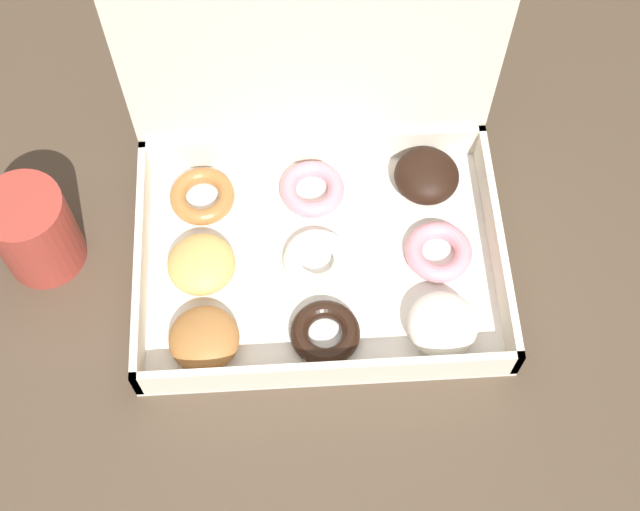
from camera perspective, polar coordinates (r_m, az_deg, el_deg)
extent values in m
plane|color=#6B6054|center=(1.71, -1.70, -12.05)|extent=(8.00, 8.00, 0.00)
cube|color=#4C3D2D|center=(1.00, -2.84, -0.53)|extent=(1.07, 0.81, 0.03)
cylinder|color=#4C3D2D|center=(1.58, 15.27, 5.58)|extent=(0.06, 0.06, 0.74)
cube|color=silver|center=(0.98, 0.00, -0.52)|extent=(0.39, 0.28, 0.01)
cube|color=beige|center=(0.90, 0.50, -7.53)|extent=(0.39, 0.01, 0.04)
cube|color=beige|center=(1.03, -0.44, 6.92)|extent=(0.39, 0.01, 0.04)
cube|color=beige|center=(0.97, -11.37, -0.42)|extent=(0.01, 0.28, 0.04)
cube|color=beige|center=(0.98, 11.26, 0.73)|extent=(0.01, 0.28, 0.04)
cube|color=beige|center=(0.92, -0.53, 12.45)|extent=(0.39, 0.01, 0.25)
ellipsoid|color=#9E6633|center=(0.93, -7.43, -5.31)|extent=(0.07, 0.07, 0.03)
torus|color=black|center=(0.93, 0.33, -4.98)|extent=(0.07, 0.07, 0.02)
ellipsoid|color=white|center=(0.93, 7.84, -4.39)|extent=(0.07, 0.07, 0.04)
ellipsoid|color=tan|center=(0.97, -7.59, -0.56)|extent=(0.07, 0.07, 0.03)
torus|color=white|center=(0.97, -0.18, -0.28)|extent=(0.07, 0.07, 0.02)
torus|color=pink|center=(0.98, 7.60, 0.23)|extent=(0.07, 0.07, 0.02)
torus|color=#9E6633|center=(1.02, -7.54, 3.78)|extent=(0.07, 0.07, 0.02)
torus|color=pink|center=(1.01, -0.50, 4.27)|extent=(0.07, 0.07, 0.02)
ellipsoid|color=black|center=(1.02, 6.84, 5.09)|extent=(0.07, 0.07, 0.04)
cylinder|color=#A3382D|center=(0.99, -17.82, 1.50)|extent=(0.09, 0.09, 0.11)
cylinder|color=black|center=(0.95, -18.64, 2.97)|extent=(0.07, 0.07, 0.01)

